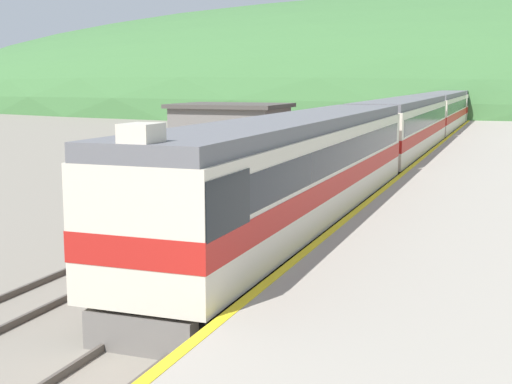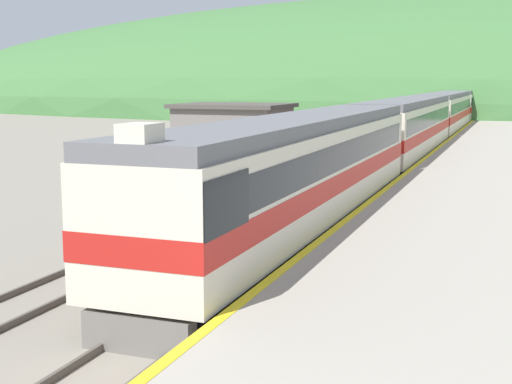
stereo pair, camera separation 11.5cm
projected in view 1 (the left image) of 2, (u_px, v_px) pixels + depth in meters
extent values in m
cube|color=#4C443D|center=(427.00, 140.00, 61.82)|extent=(0.08, 180.00, 0.16)
cube|color=#4C443D|center=(444.00, 140.00, 61.33)|extent=(0.08, 180.00, 0.16)
cube|color=#4C443D|center=(381.00, 138.00, 63.18)|extent=(0.08, 180.00, 0.16)
cube|color=#4C443D|center=(397.00, 139.00, 62.69)|extent=(0.08, 180.00, 0.16)
cube|color=#9E9689|center=(486.00, 163.00, 41.26)|extent=(6.91, 140.00, 0.88)
cube|color=yellow|center=(428.00, 154.00, 42.33)|extent=(0.24, 140.00, 0.01)
ellipsoid|color=#3D6B38|center=(479.00, 109.00, 126.49)|extent=(235.86, 106.14, 39.72)
cube|color=slate|center=(231.00, 137.00, 43.29)|extent=(6.12, 4.83, 3.56)
cube|color=#47423D|center=(231.00, 106.00, 42.99)|extent=(6.62, 5.33, 0.24)
cube|color=black|center=(300.00, 226.00, 23.72)|extent=(2.44, 20.63, 0.85)
cube|color=beige|center=(301.00, 171.00, 23.44)|extent=(2.98, 21.95, 2.82)
cube|color=red|center=(301.00, 178.00, 23.47)|extent=(3.01, 21.97, 0.62)
cube|color=black|center=(301.00, 152.00, 23.34)|extent=(3.00, 20.63, 0.85)
cube|color=slate|center=(301.00, 122.00, 23.19)|extent=(2.80, 21.95, 0.40)
cube|color=black|center=(160.00, 199.00, 14.21)|extent=(3.02, 2.20, 1.13)
cube|color=beige|center=(141.00, 133.00, 13.37)|extent=(0.64, 0.80, 0.36)
cube|color=slate|center=(140.00, 334.00, 13.74)|extent=(2.32, 0.40, 0.77)
cube|color=black|center=(403.00, 157.00, 44.66)|extent=(2.44, 20.13, 0.85)
cube|color=beige|center=(404.00, 128.00, 44.38)|extent=(2.98, 21.41, 2.82)
cube|color=red|center=(404.00, 132.00, 44.41)|extent=(3.01, 21.43, 0.62)
cube|color=black|center=(404.00, 118.00, 44.28)|extent=(3.00, 20.13, 0.85)
cube|color=slate|center=(405.00, 102.00, 44.13)|extent=(2.80, 21.41, 0.40)
cube|color=black|center=(440.00, 133.00, 65.35)|extent=(2.44, 20.13, 0.85)
cube|color=beige|center=(441.00, 113.00, 65.06)|extent=(2.98, 21.41, 2.82)
cube|color=red|center=(441.00, 115.00, 65.10)|extent=(3.01, 21.43, 0.62)
cube|color=black|center=(441.00, 106.00, 64.97)|extent=(3.00, 20.13, 0.85)
cube|color=slate|center=(442.00, 95.00, 64.81)|extent=(2.80, 21.41, 0.40)
cube|color=black|center=(459.00, 120.00, 86.04)|extent=(2.44, 20.13, 0.85)
cube|color=beige|center=(460.00, 105.00, 85.75)|extent=(2.98, 21.41, 2.82)
cube|color=red|center=(460.00, 106.00, 85.79)|extent=(3.01, 21.43, 0.62)
cube|color=black|center=(460.00, 99.00, 85.66)|extent=(3.00, 20.13, 0.85)
cube|color=slate|center=(461.00, 91.00, 85.50)|extent=(2.80, 21.41, 0.40)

